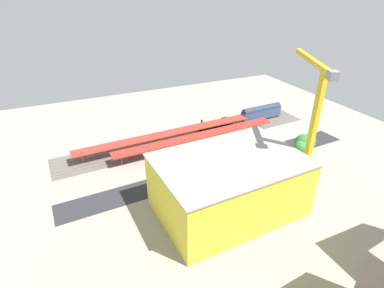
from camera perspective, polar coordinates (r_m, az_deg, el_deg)
ground_plane at (r=101.72m, az=4.21°, el=-3.09°), size 161.27×161.27×0.00m
rail_bed at (r=116.52m, az=-0.20°, el=1.29°), size 101.38×19.25×0.01m
street_asphalt at (r=98.39m, az=5.47°, el=-4.33°), size 101.12×13.93×0.01m
track_rails at (r=116.44m, az=-0.20°, el=1.37°), size 100.68×12.83×0.12m
platform_canopy_near at (r=108.71m, az=1.16°, el=1.50°), size 62.86×7.98×4.11m
platform_canopy_far at (r=111.24m, az=-4.56°, el=1.98°), size 68.01×8.17×3.98m
locomotive at (r=123.33m, az=4.41°, el=3.70°), size 15.63×3.39×5.01m
passenger_coach at (r=134.25m, az=12.89°, el=5.84°), size 19.57×4.00×6.25m
parked_car_0 at (r=105.92m, az=10.27°, el=-1.69°), size 4.72×2.25×1.63m
parked_car_1 at (r=102.80m, az=6.88°, el=-2.37°), size 4.61×1.94×1.77m
parked_car_2 at (r=100.03m, az=3.41°, el=-3.19°), size 4.46×2.17×1.53m
parked_car_3 at (r=97.21m, az=-0.41°, el=-4.06°), size 4.20×2.19×1.84m
parked_car_4 at (r=94.81m, az=-4.02°, el=-5.13°), size 4.60×2.11×1.58m
construction_building at (r=77.62m, az=6.88°, el=-7.75°), size 36.23×25.55×14.70m
construction_roof_slab at (r=73.48m, az=7.21°, el=-2.97°), size 36.86×26.18×0.40m
tower_crane at (r=81.70m, az=21.42°, el=3.87°), size 13.75×25.49×36.32m
box_truck_0 at (r=96.48m, az=4.82°, el=-3.82°), size 8.33×2.80×3.45m
box_truck_1 at (r=99.24m, az=7.80°, el=-2.98°), size 10.29×3.67×3.61m
box_truck_2 at (r=94.70m, az=4.28°, el=-4.53°), size 8.75×2.47×3.24m
street_tree_0 at (r=109.94m, az=20.91°, el=0.39°), size 5.50×5.50×7.60m
street_tree_1 at (r=106.81m, az=19.65°, el=-0.53°), size 4.29×4.29×6.47m
street_tree_2 at (r=84.82m, az=-3.12°, el=-5.38°), size 6.34×6.34×9.01m
street_tree_3 at (r=109.03m, az=20.25°, el=0.18°), size 6.16×6.16×7.77m
traffic_light at (r=104.90m, az=9.45°, el=0.50°), size 0.50×0.36×7.03m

